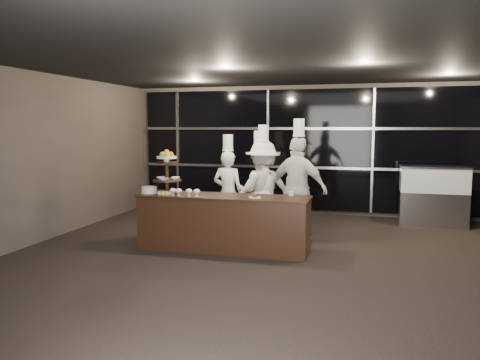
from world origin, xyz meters
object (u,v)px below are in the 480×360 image
(buffet_counter, at_px, (224,223))
(chef_a, at_px, (228,192))
(layer_cake, at_px, (149,190))
(chef_c, at_px, (263,189))
(display_stand, at_px, (167,169))
(chef_d, at_px, (298,189))
(chef_b, at_px, (259,191))
(display_case, at_px, (433,193))

(buffet_counter, xyz_separation_m, chef_a, (-0.24, 1.06, 0.37))
(chef_a, bearing_deg, layer_cake, -134.05)
(chef_a, xyz_separation_m, chef_c, (0.66, 0.06, 0.07))
(display_stand, xyz_separation_m, chef_d, (2.10, 0.90, -0.38))
(display_stand, bearing_deg, chef_b, 39.80)
(layer_cake, height_order, display_case, display_case)
(buffet_counter, height_order, display_case, display_case)
(buffet_counter, bearing_deg, chef_a, 102.64)
(display_stand, relative_size, chef_d, 0.34)
(buffet_counter, bearing_deg, display_stand, -179.99)
(chef_c, height_order, chef_d, chef_d)
(display_case, bearing_deg, chef_c, -149.35)
(chef_b, bearing_deg, chef_a, -174.11)
(chef_d, bearing_deg, chef_b, 164.41)
(buffet_counter, distance_m, chef_d, 1.51)
(buffet_counter, relative_size, chef_b, 1.44)
(display_case, bearing_deg, layer_cake, -148.15)
(chef_d, bearing_deg, layer_cake, -158.39)
(layer_cake, distance_m, chef_a, 1.55)
(layer_cake, distance_m, chef_b, 2.02)
(buffet_counter, xyz_separation_m, chef_d, (1.10, 0.90, 0.49))
(buffet_counter, relative_size, chef_a, 1.49)
(layer_cake, bearing_deg, chef_a, 45.95)
(buffet_counter, relative_size, chef_d, 1.30)
(chef_d, bearing_deg, display_case, 39.95)
(display_case, bearing_deg, buffet_counter, -140.22)
(display_stand, distance_m, chef_a, 1.40)
(display_case, height_order, chef_a, chef_a)
(display_stand, distance_m, display_case, 5.54)
(layer_cake, relative_size, display_case, 0.22)
(chef_b, height_order, chef_d, chef_d)
(chef_c, bearing_deg, chef_b, 179.53)
(layer_cake, height_order, chef_b, chef_b)
(display_stand, relative_size, chef_a, 0.39)
(buffet_counter, xyz_separation_m, chef_b, (0.34, 1.12, 0.38))
(chef_b, bearing_deg, chef_d, -15.59)
(buffet_counter, distance_m, display_case, 4.70)
(chef_c, bearing_deg, chef_d, -17.30)
(chef_b, xyz_separation_m, chef_c, (0.08, -0.00, 0.05))
(chef_c, bearing_deg, display_case, 30.65)
(chef_b, bearing_deg, layer_cake, -144.71)
(chef_a, height_order, chef_c, chef_c)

